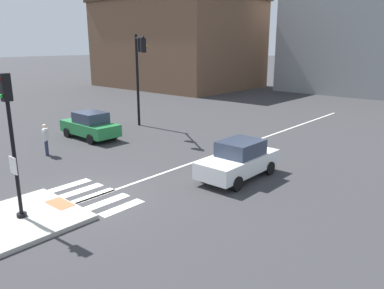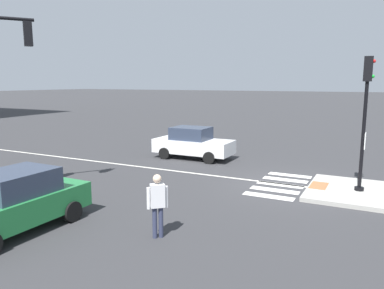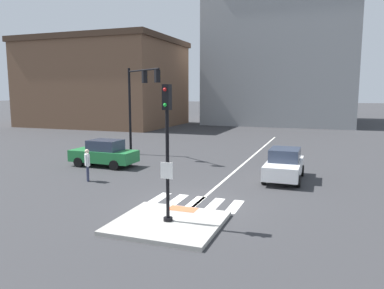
% 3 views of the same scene
% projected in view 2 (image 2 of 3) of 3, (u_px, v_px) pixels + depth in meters
% --- Properties ---
extents(ground_plane, '(300.00, 300.00, 0.00)m').
position_uv_depth(ground_plane, '(287.00, 186.00, 14.47)').
color(ground_plane, '#333335').
extents(traffic_island, '(3.62, 3.45, 0.15)m').
position_uv_depth(traffic_island, '(359.00, 192.00, 13.32)').
color(traffic_island, '#A3A099').
rests_on(traffic_island, ground).
extents(tactile_pad_front, '(1.10, 0.60, 0.01)m').
position_uv_depth(tactile_pad_front, '(319.00, 185.00, 13.92)').
color(tactile_pad_front, '#DB5B38').
rests_on(tactile_pad_front, traffic_island).
extents(signal_pole, '(0.44, 0.38, 4.66)m').
position_uv_depth(signal_pole, '(365.00, 111.00, 12.84)').
color(signal_pole, black).
rests_on(signal_pole, traffic_island).
extents(crosswalk_stripe_a, '(0.44, 1.80, 0.01)m').
position_uv_depth(crosswalk_stripe_a, '(268.00, 196.00, 13.11)').
color(crosswalk_stripe_a, silver).
rests_on(crosswalk_stripe_a, ground).
extents(crosswalk_stripe_b, '(0.44, 1.80, 0.01)m').
position_uv_depth(crosswalk_stripe_b, '(275.00, 190.00, 13.85)').
color(crosswalk_stripe_b, silver).
rests_on(crosswalk_stripe_b, ground).
extents(crosswalk_stripe_c, '(0.44, 1.80, 0.01)m').
position_uv_depth(crosswalk_stripe_c, '(280.00, 185.00, 14.59)').
color(crosswalk_stripe_c, silver).
rests_on(crosswalk_stripe_c, ground).
extents(crosswalk_stripe_d, '(0.44, 1.80, 0.01)m').
position_uv_depth(crosswalk_stripe_d, '(285.00, 180.00, 15.33)').
color(crosswalk_stripe_d, silver).
rests_on(crosswalk_stripe_d, ground).
extents(crosswalk_stripe_e, '(0.44, 1.80, 0.01)m').
position_uv_depth(crosswalk_stripe_e, '(290.00, 175.00, 16.06)').
color(crosswalk_stripe_e, silver).
rests_on(crosswalk_stripe_e, ground).
extents(lane_centre_line, '(0.14, 28.00, 0.01)m').
position_uv_depth(lane_centre_line, '(90.00, 161.00, 19.05)').
color(lane_centre_line, silver).
rests_on(lane_centre_line, ground).
extents(car_green_cross_left, '(4.13, 1.90, 1.64)m').
position_uv_depth(car_green_cross_left, '(14.00, 202.00, 9.91)').
color(car_green_cross_left, '#237A3D').
rests_on(car_green_cross_left, ground).
extents(car_white_eastbound_mid, '(1.85, 4.10, 1.64)m').
position_uv_depth(car_white_eastbound_mid, '(193.00, 143.00, 19.50)').
color(car_white_eastbound_mid, white).
rests_on(car_white_eastbound_mid, ground).
extents(pedestrian_at_curb_left, '(0.41, 0.43, 1.67)m').
position_uv_depth(pedestrian_at_curb_left, '(158.00, 201.00, 9.48)').
color(pedestrian_at_curb_left, '#2D334C').
rests_on(pedestrian_at_curb_left, ground).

